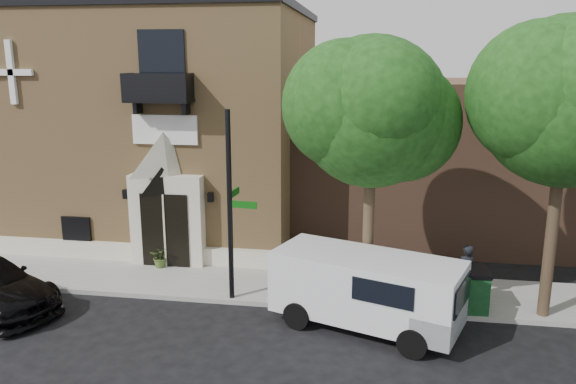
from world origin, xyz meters
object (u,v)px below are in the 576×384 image
fire_hydrant (387,290)px  dumpster (454,288)px  pedestrian_near (466,273)px  cargo_van (373,290)px  street_sign (231,206)px

fire_hydrant → dumpster: (1.91, -0.02, 0.19)m
fire_hydrant → pedestrian_near: size_ratio=0.50×
cargo_van → pedestrian_near: 3.38m
fire_hydrant → pedestrian_near: 2.42m
dumpster → fire_hydrant: bearing=176.3°
cargo_van → pedestrian_near: cargo_van is taller
street_sign → dumpster: 6.92m
cargo_van → dumpster: cargo_van is taller
street_sign → cargo_van: bearing=-10.0°
street_sign → fire_hydrant: (4.63, 0.30, -2.44)m
fire_hydrant → dumpster: dumpster is taller
cargo_van → dumpster: 2.75m
dumpster → pedestrian_near: bearing=53.1°
street_sign → pedestrian_near: (6.94, 0.87, -2.00)m
fire_hydrant → street_sign: bearing=-176.3°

